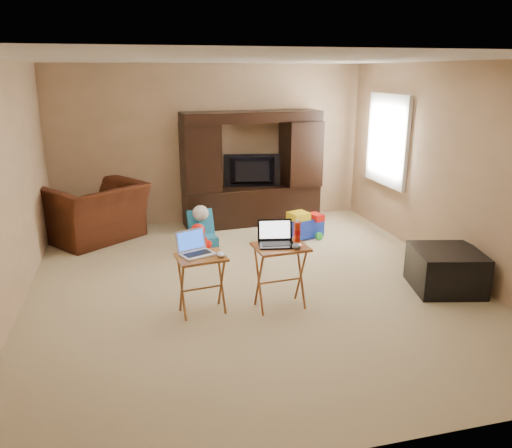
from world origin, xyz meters
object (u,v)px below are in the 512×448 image
object	(u,v)px
laptop_left	(197,244)
plush_toy	(198,239)
television	(252,171)
tray_table_right	(280,277)
entertainment_center	(252,169)
mouse_right	(297,246)
child_rocker	(202,229)
mouse_left	(221,254)
tray_table_left	(202,285)
push_toy	(305,225)
ottoman	(446,270)
water_bottle	(297,232)
laptop_right	(276,234)
recliner	(95,212)

from	to	relation	value
laptop_left	plush_toy	bearing A→B (deg)	60.56
television	tray_table_right	distance (m)	3.09
entertainment_center	mouse_right	world-z (taller)	entertainment_center
child_rocker	mouse_left	xyz separation A→B (m)	(-0.11, -2.12, 0.40)
entertainment_center	tray_table_left	bearing A→B (deg)	-116.98
push_toy	mouse_left	xyz separation A→B (m)	(-1.63, -2.09, 0.44)
push_toy	entertainment_center	bearing A→B (deg)	103.81
ottoman	mouse_left	distance (m)	2.61
entertainment_center	television	size ratio (longest dim) A/B	2.41
television	mouse_right	size ratio (longest dim) A/B	6.56
push_toy	water_bottle	distance (m)	2.25
laptop_right	tray_table_left	bearing A→B (deg)	-175.17
mouse_left	mouse_right	size ratio (longest dim) A/B	0.91
mouse_left	mouse_right	distance (m)	0.76
plush_toy	laptop_right	size ratio (longest dim) A/B	1.19
television	tray_table_left	bearing A→B (deg)	76.53
plush_toy	laptop_right	world-z (taller)	laptop_right
entertainment_center	mouse_right	bearing A→B (deg)	-99.87
television	water_bottle	size ratio (longest dim) A/B	4.33
entertainment_center	mouse_right	size ratio (longest dim) A/B	15.78
child_rocker	water_bottle	size ratio (longest dim) A/B	2.37
television	mouse_left	xyz separation A→B (m)	(-1.06, -3.01, -0.21)
child_rocker	laptop_right	xyz separation A→B (m)	(0.47, -2.11, 0.55)
tray_table_right	mouse_left	bearing A→B (deg)	174.81
plush_toy	water_bottle	xyz separation A→B (m)	(0.81, -1.74, 0.58)
ottoman	tray_table_right	bearing A→B (deg)	179.59
television	tray_table_right	world-z (taller)	television
television	laptop_left	world-z (taller)	television
recliner	push_toy	xyz separation A→B (m)	(2.99, -0.69, -0.21)
mouse_left	water_bottle	world-z (taller)	water_bottle
entertainment_center	tray_table_right	world-z (taller)	entertainment_center
plush_toy	laptop_right	xyz separation A→B (m)	(0.57, -1.80, 0.59)
television	plush_toy	xyz separation A→B (m)	(-1.05, -1.20, -0.65)
laptop_right	water_bottle	world-z (taller)	laptop_right
television	tray_table_left	xyz separation A→B (m)	(-1.25, -2.94, -0.55)
recliner	child_rocker	distance (m)	1.62
plush_toy	mouse_left	distance (m)	1.86
laptop_left	water_bottle	size ratio (longest dim) A/B	1.54
plush_toy	water_bottle	bearing A→B (deg)	-65.03
entertainment_center	water_bottle	xyz separation A→B (m)	(-0.24, -2.98, -0.11)
mouse_left	push_toy	bearing A→B (deg)	52.02
ottoman	laptop_right	xyz separation A→B (m)	(-2.00, 0.03, 0.57)
television	mouse_left	size ratio (longest dim) A/B	7.24
tray_table_left	laptop_left	size ratio (longest dim) A/B	1.91
entertainment_center	mouse_right	distance (m)	3.20
entertainment_center	tray_table_right	distance (m)	3.14
plush_toy	mouse_left	xyz separation A→B (m)	(-0.01, -1.81, 0.43)
ottoman	tray_table_right	distance (m)	1.96
child_rocker	laptop_right	bearing A→B (deg)	-87.10
entertainment_center	recliner	bearing A→B (deg)	-177.83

